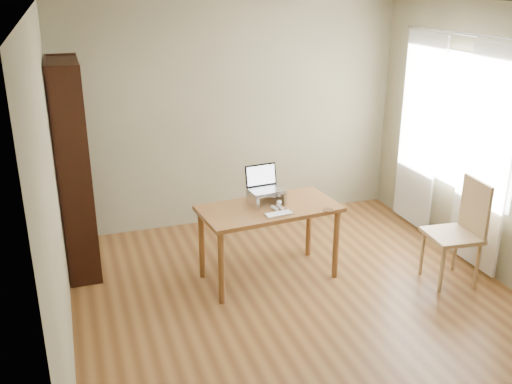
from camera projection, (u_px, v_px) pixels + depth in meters
name	position (u px, v px, depth m)	size (l,w,h in m)	color
room	(316.00, 172.00, 4.65)	(4.04, 4.54, 2.64)	#5A3517
bookshelf	(74.00, 169.00, 5.54)	(0.30, 0.90, 2.10)	black
curtains	(449.00, 143.00, 5.96)	(0.03, 1.90, 2.25)	white
desk	(269.00, 217.00, 5.45)	(1.37, 0.78, 0.75)	brown
laptop_stand	(266.00, 196.00, 5.46)	(0.32, 0.25, 0.13)	silver
laptop	(264.00, 183.00, 5.47)	(0.34, 0.30, 0.23)	silver
keyboard	(279.00, 214.00, 5.22)	(0.27, 0.14, 0.02)	silver
coaster	(328.00, 210.00, 5.33)	(0.10, 0.10, 0.01)	brown
cat	(267.00, 196.00, 5.50)	(0.26, 0.49, 0.16)	#483E39
chair	(460.00, 227.00, 5.43)	(0.50, 0.50, 1.03)	tan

